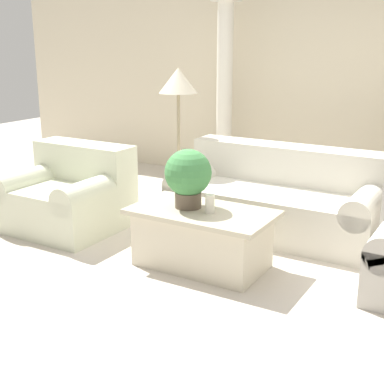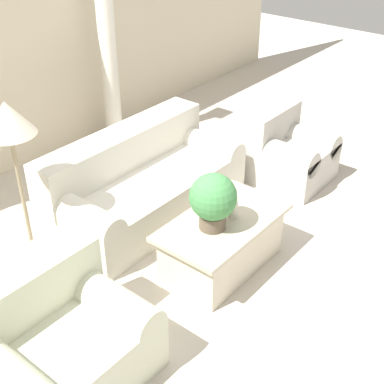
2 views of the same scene
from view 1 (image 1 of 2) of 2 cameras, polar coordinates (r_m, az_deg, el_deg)
name	(u,v)px [view 1 (image 1 of 2)]	position (r m, az deg, el deg)	size (l,w,h in m)	color
ground_plane	(228,255)	(4.83, 3.82, -6.71)	(16.00, 16.00, 0.00)	beige
wall_back	(329,61)	(6.94, 14.38, 13.35)	(10.00, 0.06, 3.20)	beige
sofa_long	(278,198)	(5.40, 9.18, -0.67)	(2.05, 0.99, 0.82)	beige
loveseat	(69,194)	(5.59, -13.02, -0.19)	(1.12, 0.99, 0.82)	beige
coffee_table	(202,238)	(4.51, 1.08, -4.89)	(1.19, 0.67, 0.50)	beige
potted_plant	(188,175)	(4.43, -0.42, 1.79)	(0.39, 0.39, 0.50)	brown
pillar_candle	(210,204)	(4.33, 1.92, -1.27)	(0.08, 0.08, 0.16)	silver
floor_lamp	(178,87)	(5.89, -1.48, 11.11)	(0.42, 0.42, 1.57)	gray
column_left	(224,92)	(7.00, 3.48, 10.64)	(0.29, 0.29, 2.37)	silver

